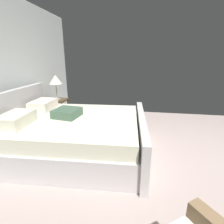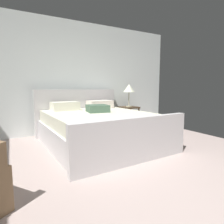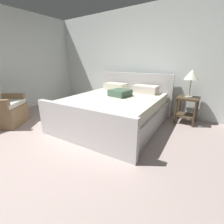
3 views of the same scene
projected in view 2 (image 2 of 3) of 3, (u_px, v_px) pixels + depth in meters
ground_plane at (171, 204)px, 1.80m from camera, size 5.52×6.72×0.02m
wall_back at (69, 78)px, 4.63m from camera, size 5.64×0.12×2.69m
bed at (98, 127)px, 3.69m from camera, size 2.12×2.42×1.06m
nightstand_right at (129, 114)px, 5.11m from camera, size 0.44×0.44×0.60m
table_lamp_right at (129, 89)px, 5.02m from camera, size 0.31×0.31×0.60m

